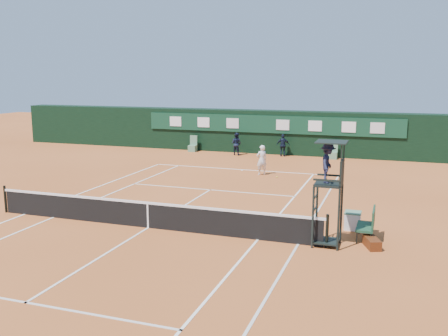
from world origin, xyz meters
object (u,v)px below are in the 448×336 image
at_px(tennis_net, 148,214).
at_px(player_bench, 369,223).
at_px(player, 262,160).
at_px(umpire_chair, 329,171).
at_px(cooler, 353,220).

distance_m(tennis_net, player_bench, 7.71).
relative_size(tennis_net, player, 7.75).
height_order(umpire_chair, cooler, umpire_chair).
height_order(player_bench, cooler, player_bench).
xyz_separation_m(tennis_net, cooler, (7.02, 2.25, -0.18)).
height_order(player_bench, player, player).
xyz_separation_m(player_bench, cooler, (-0.60, 1.06, -0.27)).
height_order(umpire_chair, player, umpire_chair).
bearing_deg(umpire_chair, player_bench, 38.11).
xyz_separation_m(player_bench, player, (-6.23, 9.60, 0.24)).
relative_size(umpire_chair, player_bench, 2.85).
xyz_separation_m(cooler, player, (-5.62, 8.55, 0.51)).
relative_size(tennis_net, umpire_chair, 3.77).
xyz_separation_m(umpire_chair, player_bench, (1.27, 0.99, -1.86)).
relative_size(tennis_net, player_bench, 10.75).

